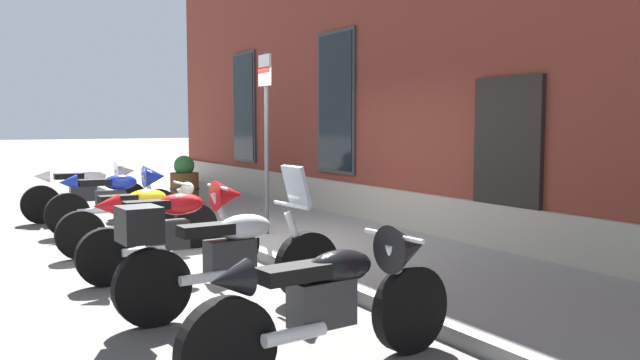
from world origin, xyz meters
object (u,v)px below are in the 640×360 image
object	(u,v)px
motorcycle_yellow_naked	(142,218)
motorcycle_black_sport	(338,295)
barrel_planter	(184,183)
motorcycle_red_sport	(179,226)
motorcycle_white_sport	(91,189)
motorcycle_silver_touring	(224,254)
parking_sign	(266,118)
motorcycle_blue_sport	(119,197)

from	to	relation	value
motorcycle_yellow_naked	motorcycle_black_sport	distance (m)	4.89
barrel_planter	motorcycle_red_sport	bearing A→B (deg)	-18.83
motorcycle_white_sport	motorcycle_red_sport	bearing A→B (deg)	-0.02
motorcycle_red_sport	barrel_planter	xyz separation A→B (m)	(-5.41, 1.84, -0.03)
motorcycle_black_sport	motorcycle_silver_touring	bearing A→B (deg)	-174.59
motorcycle_yellow_naked	motorcycle_black_sport	world-z (taller)	motorcycle_black_sport
motorcycle_yellow_naked	motorcycle_black_sport	size ratio (longest dim) A/B	0.97
motorcycle_yellow_naked	barrel_planter	bearing A→B (deg)	154.14
motorcycle_red_sport	motorcycle_silver_touring	xyz separation A→B (m)	(1.58, -0.10, -0.03)
parking_sign	motorcycle_yellow_naked	bearing A→B (deg)	-94.99
motorcycle_red_sport	motorcycle_black_sport	xyz separation A→B (m)	(3.28, 0.06, -0.04)
motorcycle_blue_sport	motorcycle_black_sport	xyz separation A→B (m)	(6.70, -0.06, -0.03)
motorcycle_black_sport	barrel_planter	distance (m)	8.87
motorcycle_red_sport	parking_sign	distance (m)	2.58
motorcycle_blue_sport	barrel_planter	distance (m)	2.64
motorcycle_red_sport	parking_sign	bearing A→B (deg)	129.51
motorcycle_blue_sport	motorcycle_red_sport	xyz separation A→B (m)	(3.41, -0.12, 0.01)
motorcycle_white_sport	motorcycle_silver_touring	bearing A→B (deg)	-0.89
motorcycle_white_sport	barrel_planter	world-z (taller)	barrel_planter
motorcycle_yellow_naked	parking_sign	xyz separation A→B (m)	(0.15, 1.76, 1.33)
motorcycle_yellow_naked	motorcycle_black_sport	bearing A→B (deg)	0.72
motorcycle_yellow_naked	motorcycle_red_sport	distance (m)	1.61
barrel_planter	parking_sign	bearing A→B (deg)	-1.27
motorcycle_red_sport	motorcycle_silver_touring	size ratio (longest dim) A/B	0.93
motorcycle_white_sport	motorcycle_yellow_naked	world-z (taller)	motorcycle_white_sport
motorcycle_yellow_naked	barrel_planter	distance (m)	4.23
motorcycle_silver_touring	barrel_planter	distance (m)	7.26
motorcycle_blue_sport	motorcycle_yellow_naked	xyz separation A→B (m)	(1.81, -0.12, -0.10)
motorcycle_yellow_naked	motorcycle_silver_touring	world-z (taller)	motorcycle_silver_touring
motorcycle_white_sport	parking_sign	xyz separation A→B (m)	(3.61, 1.75, 1.23)
motorcycle_silver_touring	motorcycle_black_sport	world-z (taller)	motorcycle_silver_touring
motorcycle_white_sport	parking_sign	distance (m)	4.20
motorcycle_silver_touring	motorcycle_black_sport	bearing A→B (deg)	5.41
motorcycle_blue_sport	motorcycle_silver_touring	xyz separation A→B (m)	(4.99, -0.22, -0.02)
motorcycle_silver_touring	parking_sign	size ratio (longest dim) A/B	0.86
motorcycle_yellow_naked	barrel_planter	xyz separation A→B (m)	(-3.81, 1.85, 0.08)
parking_sign	barrel_planter	xyz separation A→B (m)	(-3.96, 0.09, -1.25)
barrel_planter	motorcycle_silver_touring	bearing A→B (deg)	-15.55
motorcycle_blue_sport	motorcycle_yellow_naked	size ratio (longest dim) A/B	0.96
motorcycle_blue_sport	motorcycle_black_sport	size ratio (longest dim) A/B	0.94
motorcycle_blue_sport	parking_sign	world-z (taller)	parking_sign
motorcycle_white_sport	motorcycle_yellow_naked	xyz separation A→B (m)	(3.46, -0.00, -0.10)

